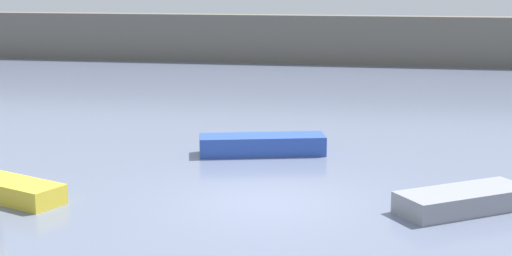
{
  "coord_description": "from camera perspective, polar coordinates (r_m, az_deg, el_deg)",
  "views": [
    {
      "loc": [
        2.6,
        -16.44,
        5.11
      ],
      "look_at": [
        -0.92,
        3.86,
        0.89
      ],
      "focal_mm": 53.7,
      "sensor_mm": 36.0,
      "label": 1
    }
  ],
  "objects": [
    {
      "name": "rowboat_grey",
      "position": [
        17.31,
        15.21,
        -5.21
      ],
      "size": [
        3.12,
        2.63,
        0.46
      ],
      "primitive_type": "cube",
      "rotation": [
        0.0,
        0.0,
        0.6
      ],
      "color": "gray",
      "rests_on": "ground_plane"
    },
    {
      "name": "embankment_wall",
      "position": [
        43.4,
        6.41,
        6.55
      ],
      "size": [
        80.0,
        1.2,
        2.7
      ],
      "primitive_type": "cube",
      "color": "#666056",
      "rests_on": "ground_plane"
    },
    {
      "name": "rowboat_blue",
      "position": [
        21.77,
        0.46,
        -1.25
      ],
      "size": [
        3.68,
        1.84,
        0.55
      ],
      "primitive_type": "cube",
      "rotation": [
        0.0,
        0.0,
        0.26
      ],
      "color": "#2B4CAD",
      "rests_on": "ground_plane"
    },
    {
      "name": "ground_plane",
      "position": [
        17.41,
        0.81,
        -5.49
      ],
      "size": [
        120.0,
        120.0,
        0.0
      ],
      "primitive_type": "plane",
      "color": "slate"
    }
  ]
}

